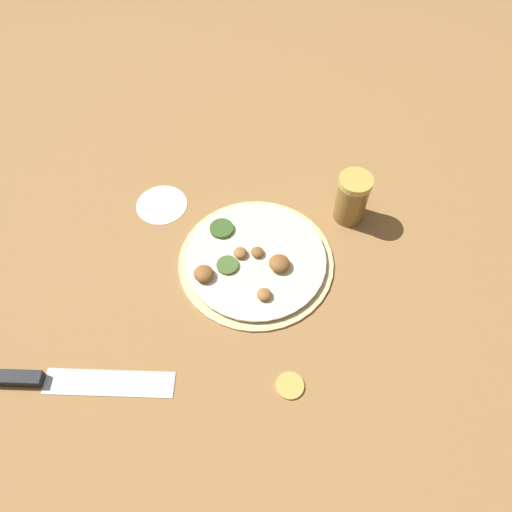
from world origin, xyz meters
The scene contains 6 objects.
ground_plane centered at (0.00, 0.00, 0.00)m, with size 3.00×3.00×0.00m, color #9E703F.
pizza centered at (0.00, 0.00, 0.01)m, with size 0.26×0.26×0.03m.
knife centered at (-0.25, -0.28, 0.01)m, with size 0.29×0.09×0.02m.
spice_jar centered at (0.14, 0.14, 0.05)m, with size 0.06×0.06×0.10m.
loose_cap centered at (0.10, -0.20, 0.00)m, with size 0.04×0.04×0.01m.
flour_patch centered at (-0.20, 0.08, 0.00)m, with size 0.09×0.09×0.00m.
Camera 1 is at (0.11, -0.45, 0.71)m, focal length 35.00 mm.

